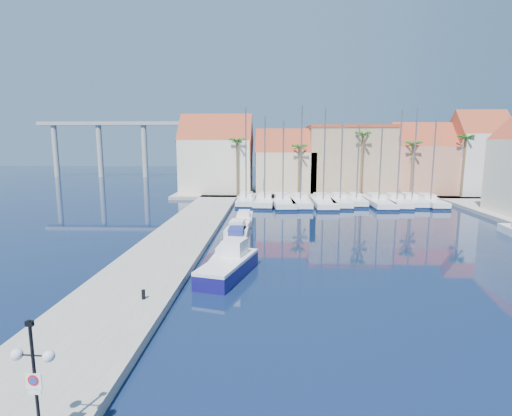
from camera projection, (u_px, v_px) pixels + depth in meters
The scene contains 32 objects.
ground at pixel (276, 297), 23.94m from camera, with size 260.00×260.00×0.00m, color black.
quay_west at pixel (180, 238), 37.57m from camera, with size 6.00×77.00×0.50m, color gray.
shore_north at pixel (330, 193), 70.81m from camera, with size 54.00×16.00×0.50m, color gray.
lamp_post at pixel (33, 364), 11.24m from camera, with size 1.30×0.40×3.82m.
bollard at pixel (143, 294), 22.31m from camera, with size 0.21×0.21×0.54m, color black.
fishing_boat at pixel (229, 265), 27.64m from camera, with size 3.92×6.99×2.32m.
motorboat_west_0 at pixel (227, 255), 30.90m from camera, with size 2.14×5.49×1.40m.
motorboat_west_1 at pixel (237, 236), 37.41m from camera, with size 2.01×6.02×1.40m.
motorboat_west_2 at pixel (238, 228), 40.85m from camera, with size 2.35×6.21×1.40m.
motorboat_west_3 at pixel (244, 217), 46.45m from camera, with size 1.96×5.71×1.40m.
sailboat_0 at pixel (246, 200), 60.06m from camera, with size 2.60×9.69×14.18m.
sailboat_1 at pixel (265, 201), 59.24m from camera, with size 3.29×10.46×12.81m.
sailboat_2 at pixel (282, 201), 58.59m from camera, with size 3.88×11.34×12.15m.
sailboat_3 at pixel (300, 201), 58.66m from camera, with size 2.91×10.69×14.24m.
sailboat_4 at pixel (322, 202), 58.40m from camera, with size 3.25×11.41×13.94m.
sailboat_5 at pixel (340, 201), 59.25m from camera, with size 3.45×10.76×11.70m.
sailboat_6 at pixel (356, 200), 59.63m from camera, with size 2.51×8.52×11.59m.
sailboat_7 at pixel (377, 202), 58.58m from camera, with size 3.00×11.28×11.30m.
sailboat_8 at pixel (396, 201), 58.53m from camera, with size 3.36×10.27×13.65m.
sailboat_9 at pixel (411, 200), 59.23m from camera, with size 2.80×9.47×14.00m.
sailboat_10 at pixel (429, 201), 58.50m from camera, with size 2.50×9.36×12.29m.
building_0 at pixel (217, 158), 69.60m from camera, with size 12.30×9.00×13.50m.
building_1 at pixel (286, 165), 69.32m from camera, with size 10.30×8.00×11.00m.
building_2 at pixel (349, 159), 69.70m from camera, with size 14.20×10.20×11.50m.
building_3 at pixel (420, 162), 68.30m from camera, with size 10.30×8.00×12.00m.
building_4 at pixel (477, 155), 66.76m from camera, with size 8.30×8.00×14.00m.
palm_0 at pixel (237, 143), 64.10m from camera, with size 2.60×2.60×10.15m.
palm_1 at pixel (299, 149), 63.85m from camera, with size 2.60×2.60×9.15m.
palm_2 at pixel (363, 137), 63.13m from camera, with size 2.60×2.60×11.15m.
palm_3 at pixel (414, 146), 63.04m from camera, with size 2.60×2.60×9.65m.
palm_4 at pixel (466, 140), 62.56m from camera, with size 2.60×2.60×10.65m.
viaduct at pixel (125, 138), 104.67m from camera, with size 48.00×2.20×14.45m.
Camera 1 is at (-0.30, -22.77, 9.19)m, focal length 28.00 mm.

